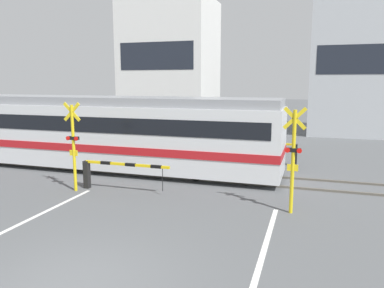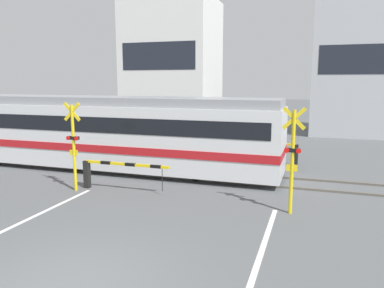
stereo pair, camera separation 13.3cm
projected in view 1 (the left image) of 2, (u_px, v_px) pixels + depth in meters
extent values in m
plane|color=#56595B|center=(73.00, 286.00, 7.30)|extent=(160.00, 160.00, 0.00)
cube|color=#5B564C|center=(197.00, 180.00, 15.05)|extent=(50.00, 0.10, 0.08)
cube|color=#5B564C|center=(207.00, 171.00, 16.40)|extent=(50.00, 0.10, 0.08)
cube|color=silver|center=(87.00, 134.00, 17.13)|extent=(17.57, 2.71, 2.69)
cube|color=gray|center=(86.00, 100.00, 16.87)|extent=(17.40, 2.39, 0.36)
cube|color=red|center=(88.00, 142.00, 17.19)|extent=(17.59, 2.77, 0.32)
cube|color=black|center=(87.00, 121.00, 17.03)|extent=(16.87, 2.75, 0.64)
cylinder|color=black|center=(6.00, 150.00, 19.64)|extent=(0.76, 0.12, 0.76)
cylinder|color=black|center=(196.00, 171.00, 15.01)|extent=(0.76, 0.12, 0.76)
cylinder|color=black|center=(206.00, 164.00, 16.35)|extent=(0.76, 0.12, 0.76)
cube|color=black|center=(87.00, 174.00, 13.93)|extent=(0.20, 0.20, 1.03)
cube|color=yellow|center=(126.00, 164.00, 13.35)|extent=(3.31, 0.09, 0.09)
cube|color=black|center=(106.00, 163.00, 13.60)|extent=(0.40, 0.10, 0.10)
cube|color=black|center=(130.00, 165.00, 13.30)|extent=(0.40, 0.10, 0.10)
cube|color=black|center=(156.00, 167.00, 13.00)|extent=(0.40, 0.10, 0.10)
cylinder|color=black|center=(163.00, 180.00, 13.01)|extent=(0.02, 0.02, 0.81)
cube|color=black|center=(295.00, 155.00, 17.59)|extent=(0.20, 0.20, 1.03)
cube|color=yellow|center=(260.00, 143.00, 18.01)|extent=(3.31, 0.09, 0.09)
cube|color=black|center=(277.00, 144.00, 17.76)|extent=(0.40, 0.10, 0.10)
cube|color=black|center=(256.00, 143.00, 18.06)|extent=(0.40, 0.10, 0.10)
cube|color=black|center=(236.00, 142.00, 18.36)|extent=(0.40, 0.10, 0.10)
cylinder|color=black|center=(231.00, 151.00, 18.50)|extent=(0.02, 0.02, 0.81)
cylinder|color=yellow|center=(74.00, 148.00, 13.41)|extent=(0.11, 0.11, 3.13)
cube|color=yellow|center=(72.00, 112.00, 13.19)|extent=(0.68, 0.04, 0.68)
cube|color=yellow|center=(72.00, 112.00, 13.19)|extent=(0.68, 0.04, 0.68)
cube|color=black|center=(73.00, 138.00, 13.35)|extent=(0.44, 0.12, 0.12)
cylinder|color=red|center=(68.00, 138.00, 13.33)|extent=(0.15, 0.03, 0.15)
cylinder|color=red|center=(76.00, 139.00, 13.23)|extent=(0.15, 0.03, 0.15)
cube|color=yellow|center=(74.00, 153.00, 13.42)|extent=(0.32, 0.03, 0.20)
cylinder|color=yellow|center=(293.00, 162.00, 11.11)|extent=(0.11, 0.11, 3.13)
cube|color=yellow|center=(295.00, 118.00, 10.89)|extent=(0.68, 0.04, 0.68)
cube|color=yellow|center=(295.00, 118.00, 10.89)|extent=(0.68, 0.04, 0.68)
cube|color=black|center=(293.00, 150.00, 11.05)|extent=(0.44, 0.12, 0.12)
cylinder|color=red|center=(287.00, 150.00, 11.03)|extent=(0.15, 0.03, 0.15)
cylinder|color=red|center=(299.00, 151.00, 10.93)|extent=(0.15, 0.03, 0.15)
cube|color=yellow|center=(293.00, 168.00, 11.12)|extent=(0.32, 0.03, 0.20)
cylinder|color=brown|center=(211.00, 142.00, 21.92)|extent=(0.13, 0.13, 0.81)
cylinder|color=brown|center=(214.00, 143.00, 21.88)|extent=(0.13, 0.13, 0.81)
cube|color=maroon|center=(213.00, 130.00, 21.78)|extent=(0.38, 0.22, 0.64)
sphere|color=tan|center=(213.00, 123.00, 21.71)|extent=(0.22, 0.22, 0.22)
cube|color=white|center=(171.00, 65.00, 32.45)|extent=(7.38, 6.31, 10.76)
cube|color=#1E232D|center=(156.00, 56.00, 29.39)|extent=(6.20, 0.03, 2.15)
cube|color=#B2B7BC|center=(347.00, 68.00, 28.21)|extent=(5.38, 6.31, 9.82)
cube|color=#1E232D|center=(352.00, 59.00, 25.15)|extent=(4.52, 0.03, 1.96)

